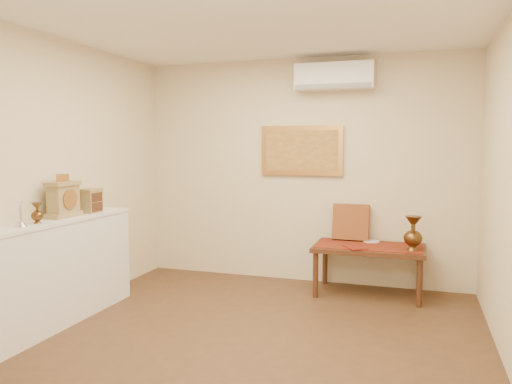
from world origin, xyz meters
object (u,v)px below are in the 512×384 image
at_px(low_table, 369,252).
at_px(mantel_clock, 64,199).
at_px(brass_urn_tall, 413,229).
at_px(wooden_chest, 91,201).
at_px(display_ledge, 52,273).

bearing_deg(low_table, mantel_clock, -147.80).
height_order(brass_urn_tall, mantel_clock, mantel_clock).
relative_size(wooden_chest, low_table, 0.20).
bearing_deg(low_table, brass_urn_tall, -14.89).
bearing_deg(wooden_chest, brass_urn_tall, 21.12).
distance_m(mantel_clock, low_table, 3.24).
xyz_separation_m(display_ledge, low_table, (2.67, 1.88, -0.01)).
relative_size(brass_urn_tall, display_ledge, 0.22).
relative_size(mantel_clock, low_table, 0.34).
relative_size(brass_urn_tall, mantel_clock, 1.07).
height_order(display_ledge, wooden_chest, wooden_chest).
bearing_deg(display_ledge, mantel_clock, 91.56).
distance_m(brass_urn_tall, display_ledge, 3.61).
height_order(display_ledge, low_table, display_ledge).
bearing_deg(mantel_clock, low_table, 32.20).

